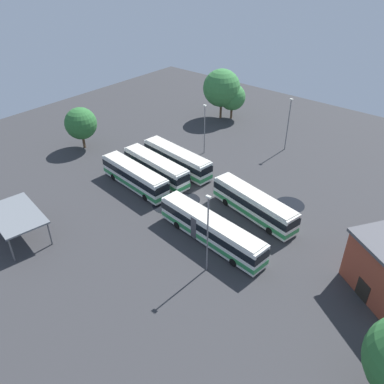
# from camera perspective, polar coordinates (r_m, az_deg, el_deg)

# --- Properties ---
(ground_plane) EXTENTS (96.85, 96.85, 0.00)m
(ground_plane) POSITION_cam_1_polar(r_m,az_deg,el_deg) (55.16, -0.15, -1.24)
(ground_plane) COLOR #333335
(bus_row0_slot0) EXTENTS (12.72, 3.91, 3.39)m
(bus_row0_slot0) POSITION_cam_1_polar(r_m,az_deg,el_deg) (57.88, -8.26, 2.27)
(bus_row0_slot0) COLOR silver
(bus_row0_slot0) RESTS_ON ground_plane
(bus_row0_slot1) EXTENTS (12.67, 3.99, 3.39)m
(bus_row0_slot1) POSITION_cam_1_polar(r_m,az_deg,el_deg) (59.79, -5.25, 3.55)
(bus_row0_slot1) COLOR silver
(bus_row0_slot1) RESTS_ON ground_plane
(bus_row0_slot2) EXTENTS (13.26, 3.98, 3.39)m
(bus_row0_slot2) POSITION_cam_1_polar(r_m,az_deg,el_deg) (61.93, -2.19, 4.77)
(bus_row0_slot2) COLOR silver
(bus_row0_slot2) RESTS_ON ground_plane
(bus_row1_slot0) EXTENTS (15.36, 4.23, 3.39)m
(bus_row1_slot0) POSITION_cam_1_polar(r_m,az_deg,el_deg) (47.09, 2.72, -5.41)
(bus_row1_slot0) COLOR silver
(bus_row1_slot0) RESTS_ON ground_plane
(bus_row1_slot2) EXTENTS (13.21, 5.18, 3.39)m
(bus_row1_slot2) POSITION_cam_1_polar(r_m,az_deg,el_deg) (51.88, 8.92, -1.76)
(bus_row1_slot2) COLOR silver
(bus_row1_slot2) RESTS_ON ground_plane
(maintenance_shelter) EXTENTS (8.95, 6.37, 3.40)m
(maintenance_shelter) POSITION_cam_1_polar(r_m,az_deg,el_deg) (51.35, -24.08, -3.09)
(maintenance_shelter) COLOR slate
(maintenance_shelter) RESTS_ON ground_plane
(lamp_post_mid_lot) EXTENTS (0.56, 0.28, 8.51)m
(lamp_post_mid_lot) POSITION_cam_1_polar(r_m,az_deg,el_deg) (65.74, 1.83, 9.31)
(lamp_post_mid_lot) COLOR slate
(lamp_post_mid_lot) RESTS_ON ground_plane
(lamp_post_far_corner) EXTENTS (0.56, 0.28, 9.05)m
(lamp_post_far_corner) POSITION_cam_1_polar(r_m,az_deg,el_deg) (68.70, 13.71, 9.70)
(lamp_post_far_corner) COLOR slate
(lamp_post_far_corner) RESTS_ON ground_plane
(lamp_post_by_building) EXTENTS (0.56, 0.28, 9.73)m
(lamp_post_by_building) POSITION_cam_1_polar(r_m,az_deg,el_deg) (41.11, 2.27, -5.76)
(lamp_post_by_building) COLOR slate
(lamp_post_by_building) RESTS_ON ground_plane
(tree_north_edge) EXTENTS (5.21, 5.21, 7.04)m
(tree_north_edge) POSITION_cam_1_polar(r_m,az_deg,el_deg) (80.45, 5.82, 13.47)
(tree_north_edge) COLOR brown
(tree_north_edge) RESTS_ON ground_plane
(tree_south_edge) EXTENTS (5.40, 5.40, 7.23)m
(tree_south_edge) POSITION_cam_1_polar(r_m,az_deg,el_deg) (70.15, -15.75, 9.50)
(tree_south_edge) COLOR brown
(tree_south_edge) RESTS_ON ground_plane
(tree_east_edge) EXTENTS (7.31, 7.31, 9.84)m
(tree_east_edge) POSITION_cam_1_polar(r_m,az_deg,el_deg) (79.90, 4.30, 14.73)
(tree_east_edge) COLOR brown
(tree_east_edge) RESTS_ON ground_plane
(puddle_back_corner) EXTENTS (2.45, 2.45, 0.01)m
(puddle_back_corner) POSITION_cam_1_polar(r_m,az_deg,el_deg) (58.17, 4.91, 0.61)
(puddle_back_corner) COLOR black
(puddle_back_corner) RESTS_ON ground_plane
(puddle_front_lane) EXTENTS (4.32, 4.32, 0.01)m
(puddle_front_lane) POSITION_cam_1_polar(r_m,az_deg,el_deg) (54.32, -3.47, -1.91)
(puddle_front_lane) COLOR black
(puddle_front_lane) RESTS_ON ground_plane
(puddle_between_rows) EXTENTS (4.11, 4.11, 0.01)m
(puddle_between_rows) POSITION_cam_1_polar(r_m,az_deg,el_deg) (55.93, 13.87, -1.80)
(puddle_between_rows) COLOR black
(puddle_between_rows) RESTS_ON ground_plane
(puddle_centre_drain) EXTENTS (3.64, 3.64, 0.01)m
(puddle_centre_drain) POSITION_cam_1_polar(r_m,az_deg,el_deg) (55.33, -0.70, -1.12)
(puddle_centre_drain) COLOR black
(puddle_centre_drain) RESTS_ON ground_plane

